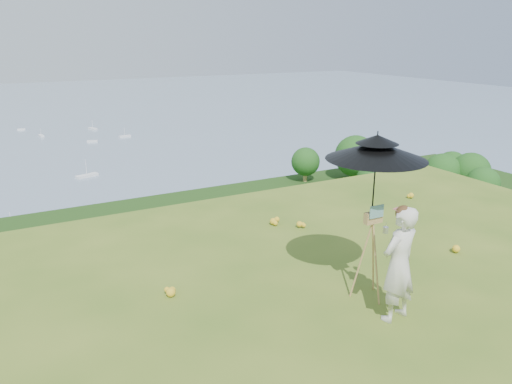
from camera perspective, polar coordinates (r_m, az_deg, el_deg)
ground at (r=6.10m, az=20.50°, el=-19.62°), size 14.00×14.00×0.00m
shoreline_tier at (r=87.59m, az=-22.72°, el=-10.89°), size 170.00×28.00×8.00m
bay_water at (r=245.96m, az=-26.96°, el=6.78°), size 700.00×700.00×0.00m
slope_trees at (r=42.51m, az=-20.13°, el=-9.61°), size 110.00×50.00×6.00m
harbor_town at (r=84.85m, az=-23.23°, el=-7.00°), size 110.00×22.00×5.00m
wildflowers at (r=6.19m, az=18.78°, el=-18.10°), size 10.00×10.50×0.12m
painter at (r=6.68m, az=16.01°, el=-7.93°), size 0.63×0.47×1.56m
field_easel at (r=7.15m, az=12.97°, el=-6.66°), size 0.54×0.54×1.40m
sun_umbrella at (r=6.81m, az=13.40°, el=1.67°), size 1.45×1.45×1.24m
painter_cap at (r=6.40m, az=16.56°, el=-1.93°), size 0.23×0.26×0.10m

